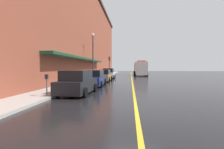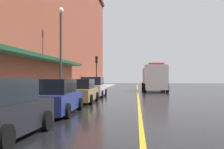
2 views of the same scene
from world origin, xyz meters
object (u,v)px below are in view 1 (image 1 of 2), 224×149
(street_lamp_left, at_px, (93,51))
(traffic_light_near, at_px, (109,62))
(parking_meter_1, at_px, (97,73))
(parked_car_2, at_px, (104,76))
(box_truck, at_px, (140,69))
(parked_car_3, at_px, (109,74))
(parked_car_0, at_px, (77,83))
(parked_car_1, at_px, (95,78))
(parking_meter_0, at_px, (101,72))
(parking_meter_2, at_px, (47,81))

(street_lamp_left, relative_size, traffic_light_near, 1.61)
(parking_meter_1, bearing_deg, parked_car_2, -57.18)
(box_truck, bearing_deg, parked_car_3, -31.01)
(parked_car_0, relative_size, parking_meter_1, 3.16)
(parked_car_3, distance_m, street_lamp_left, 5.41)
(parked_car_0, height_order, parking_meter_1, parked_car_0)
(parked_car_1, relative_size, parked_car_2, 1.10)
(parking_meter_0, height_order, parking_meter_2, same)
(parked_car_1, height_order, parked_car_3, parked_car_3)
(box_truck, xyz_separation_m, traffic_light_near, (-7.33, 0.72, 1.55))
(parking_meter_0, distance_m, traffic_light_near, 11.01)
(street_lamp_left, bearing_deg, parking_meter_0, 81.26)
(parked_car_1, distance_m, parked_car_2, 5.85)
(parked_car_2, height_order, box_truck, box_truck)
(parked_car_2, height_order, street_lamp_left, street_lamp_left)
(parking_meter_1, bearing_deg, parking_meter_2, -90.00)
(street_lamp_left, bearing_deg, box_truck, 60.27)
(parked_car_2, distance_m, box_truck, 17.45)
(parking_meter_0, relative_size, parking_meter_2, 1.00)
(parked_car_0, height_order, street_lamp_left, street_lamp_left)
(street_lamp_left, bearing_deg, parking_meter_1, -11.02)
(parked_car_3, height_order, parking_meter_1, parked_car_3)
(parking_meter_0, xyz_separation_m, traffic_light_near, (0.06, 10.81, 2.10))
(parked_car_0, xyz_separation_m, parking_meter_0, (-1.35, 17.46, 0.27))
(parked_car_3, relative_size, parking_meter_2, 3.47)
(box_truck, relative_size, parking_meter_1, 6.14)
(parked_car_1, bearing_deg, traffic_light_near, 1.66)
(parked_car_2, relative_size, parking_meter_0, 3.37)
(box_truck, height_order, parking_meter_0, box_truck)
(parked_car_2, xyz_separation_m, traffic_light_near, (-1.40, 17.11, 2.41))
(parking_meter_2, bearing_deg, parked_car_3, 85.89)
(parked_car_0, distance_m, street_lamp_left, 14.17)
(box_truck, relative_size, parking_meter_0, 6.14)
(parked_car_1, relative_size, street_lamp_left, 0.71)
(parking_meter_0, bearing_deg, parked_car_2, -76.89)
(parking_meter_0, relative_size, parking_meter_1, 1.00)
(box_truck, bearing_deg, parked_car_1, -15.99)
(parked_car_3, bearing_deg, parking_meter_1, 159.21)
(parked_car_0, distance_m, parked_car_3, 17.12)
(parked_car_0, bearing_deg, parked_car_1, 1.28)
(box_truck, distance_m, parking_meter_0, 12.52)
(parking_meter_0, distance_m, parking_meter_1, 4.02)
(parked_car_2, distance_m, parking_meter_2, 13.05)
(parking_meter_0, bearing_deg, street_lamp_left, -98.74)
(parked_car_2, bearing_deg, parked_car_1, 179.21)
(parking_meter_2, bearing_deg, parked_car_1, 78.61)
(parked_car_2, distance_m, traffic_light_near, 17.33)
(street_lamp_left, bearing_deg, parked_car_1, -76.13)
(parked_car_0, bearing_deg, box_truck, -10.15)
(parking_meter_1, bearing_deg, parked_car_3, 69.71)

